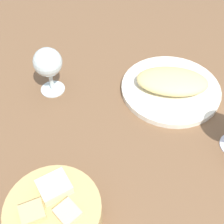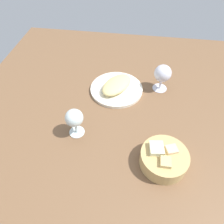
{
  "view_description": "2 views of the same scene",
  "coord_description": "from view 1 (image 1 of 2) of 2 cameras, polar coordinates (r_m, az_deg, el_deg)",
  "views": [
    {
      "loc": [
        19.8,
        39.96,
        53.53
      ],
      "look_at": [
        2.61,
        0.26,
        5.37
      ],
      "focal_mm": 49.17,
      "sensor_mm": 36.0,
      "label": 1
    },
    {
      "loc": [
        58.52,
        3.73,
        66.87
      ],
      "look_at": [
        3.95,
        -4.18,
        5.93
      ],
      "focal_mm": 33.73,
      "sensor_mm": 36.0,
      "label": 2
    }
  ],
  "objects": [
    {
      "name": "lettuce_garnish",
      "position": [
        0.79,
        14.95,
        5.18
      ],
      "size": [
        4.88,
        4.88,
        1.04
      ],
      "primitive_type": "cone",
      "color": "#4A8830",
      "rests_on": "plate"
    },
    {
      "name": "bread_basket",
      "position": [
        0.56,
        -10.67,
        -18.03
      ],
      "size": [
        16.26,
        16.26,
        7.65
      ],
      "color": "tan",
      "rests_on": "ground_plane"
    },
    {
      "name": "ground_plane",
      "position": [
        0.7,
        1.87,
        -2.69
      ],
      "size": [
        140.0,
        140.0,
        2.0
      ],
      "primitive_type": "cube",
      "color": "brown"
    },
    {
      "name": "plate",
      "position": [
        0.78,
        10.83,
        4.22
      ],
      "size": [
        24.44,
        24.44,
        1.4
      ],
      "primitive_type": "cylinder",
      "color": "white",
      "rests_on": "ground_plane"
    },
    {
      "name": "omelette",
      "position": [
        0.76,
        11.11,
        5.65
      ],
      "size": [
        20.02,
        17.3,
        3.85
      ],
      "primitive_type": "ellipsoid",
      "rotation": [
        0.0,
        0.0,
        -0.52
      ],
      "color": "#DCC87F",
      "rests_on": "plate"
    },
    {
      "name": "wine_glass_near",
      "position": [
        0.73,
        -11.81,
        8.7
      ],
      "size": [
        6.85,
        6.85,
        12.14
      ],
      "color": "silver",
      "rests_on": "ground_plane"
    }
  ]
}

